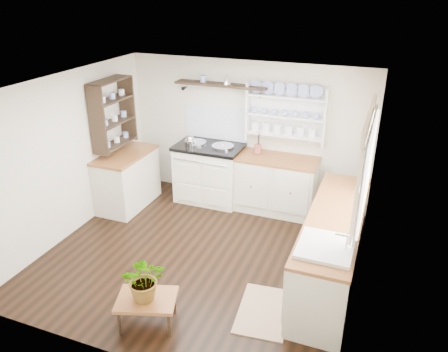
# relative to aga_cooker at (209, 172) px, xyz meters

# --- Properties ---
(floor) EXTENTS (4.00, 3.80, 0.01)m
(floor) POSITION_rel_aga_cooker_xyz_m (0.53, -1.57, -0.49)
(floor) COLOR black
(floor) RESTS_ON ground
(wall_back) EXTENTS (4.00, 0.02, 2.30)m
(wall_back) POSITION_rel_aga_cooker_xyz_m (0.53, 0.33, 0.66)
(wall_back) COLOR beige
(wall_back) RESTS_ON ground
(wall_right) EXTENTS (0.02, 3.80, 2.30)m
(wall_right) POSITION_rel_aga_cooker_xyz_m (2.53, -1.57, 0.66)
(wall_right) COLOR beige
(wall_right) RESTS_ON ground
(wall_left) EXTENTS (0.02, 3.80, 2.30)m
(wall_left) POSITION_rel_aga_cooker_xyz_m (-1.47, -1.57, 0.66)
(wall_left) COLOR beige
(wall_left) RESTS_ON ground
(ceiling) EXTENTS (4.00, 3.80, 0.01)m
(ceiling) POSITION_rel_aga_cooker_xyz_m (0.53, -1.57, 1.81)
(ceiling) COLOR white
(ceiling) RESTS_ON wall_back
(window) EXTENTS (0.08, 1.55, 1.22)m
(window) POSITION_rel_aga_cooker_xyz_m (2.48, -1.42, 1.07)
(window) COLOR white
(window) RESTS_ON wall_right
(aga_cooker) EXTENTS (1.08, 0.75, 1.00)m
(aga_cooker) POSITION_rel_aga_cooker_xyz_m (0.00, 0.00, 0.00)
(aga_cooker) COLOR white
(aga_cooker) RESTS_ON floor
(back_cabinets) EXTENTS (1.27, 0.63, 0.90)m
(back_cabinets) POSITION_rel_aga_cooker_xyz_m (1.13, 0.03, -0.03)
(back_cabinets) COLOR beige
(back_cabinets) RESTS_ON floor
(right_cabinets) EXTENTS (0.62, 2.43, 0.90)m
(right_cabinets) POSITION_rel_aga_cooker_xyz_m (2.23, -1.47, -0.03)
(right_cabinets) COLOR beige
(right_cabinets) RESTS_ON floor
(belfast_sink) EXTENTS (0.55, 0.60, 0.45)m
(belfast_sink) POSITION_rel_aga_cooker_xyz_m (2.23, -2.22, 0.31)
(belfast_sink) COLOR white
(belfast_sink) RESTS_ON right_cabinets
(left_cabinets) EXTENTS (0.62, 1.13, 0.90)m
(left_cabinets) POSITION_rel_aga_cooker_xyz_m (-1.17, -0.67, -0.03)
(left_cabinets) COLOR beige
(left_cabinets) RESTS_ON floor
(plate_rack) EXTENTS (1.20, 0.22, 0.90)m
(plate_rack) POSITION_rel_aga_cooker_xyz_m (1.18, 0.29, 1.06)
(plate_rack) COLOR white
(plate_rack) RESTS_ON wall_back
(high_shelf) EXTENTS (1.50, 0.29, 0.16)m
(high_shelf) POSITION_rel_aga_cooker_xyz_m (0.13, 0.21, 1.42)
(high_shelf) COLOR black
(high_shelf) RESTS_ON wall_back
(left_shelving) EXTENTS (0.28, 0.80, 1.05)m
(left_shelving) POSITION_rel_aga_cooker_xyz_m (-1.31, -0.67, 1.06)
(left_shelving) COLOR black
(left_shelving) RESTS_ON wall_left
(kettle) EXTENTS (0.17, 0.17, 0.20)m
(kettle) POSITION_rel_aga_cooker_xyz_m (-0.28, -0.12, 0.54)
(kettle) COLOR silver
(kettle) RESTS_ON aga_cooker
(utensil_crock) EXTENTS (0.12, 0.12, 0.14)m
(utensil_crock) POSITION_rel_aga_cooker_xyz_m (0.79, 0.11, 0.49)
(utensil_crock) COLOR brown
(utensil_crock) RESTS_ON back_cabinets
(center_table) EXTENTS (0.73, 0.62, 0.34)m
(center_table) POSITION_rel_aga_cooker_xyz_m (0.53, -2.97, -0.20)
(center_table) COLOR brown
(center_table) RESTS_ON floor
(potted_plant) EXTENTS (0.58, 0.56, 0.50)m
(potted_plant) POSITION_rel_aga_cooker_xyz_m (0.53, -2.97, 0.10)
(potted_plant) COLOR #3F7233
(potted_plant) RESTS_ON center_table
(floor_rug) EXTENTS (0.64, 0.90, 0.02)m
(floor_rug) POSITION_rel_aga_cooker_xyz_m (1.65, -2.35, -0.48)
(floor_rug) COLOR #967057
(floor_rug) RESTS_ON floor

